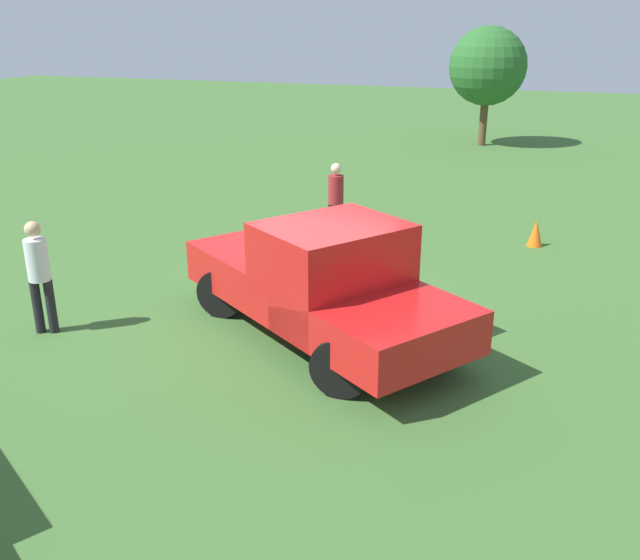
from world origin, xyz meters
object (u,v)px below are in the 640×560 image
pickup_truck (325,280)px  traffic_cone (536,233)px  person_bystander (336,198)px  tree_back_right (488,66)px  person_visitor (39,271)px

pickup_truck → traffic_cone: (-2.63, -5.74, -0.66)m
person_bystander → tree_back_right: 13.49m
tree_back_right → traffic_cone: 12.81m
person_bystander → person_visitor: (2.64, 5.87, 0.05)m
person_visitor → tree_back_right: tree_back_right is taller
pickup_truck → person_visitor: (4.04, 1.15, 0.05)m
person_visitor → traffic_cone: size_ratio=3.15×
person_bystander → person_visitor: bearing=116.0°
pickup_truck → person_bystander: 4.92m
tree_back_right → traffic_cone: (-2.65, 12.26, -2.57)m
pickup_truck → tree_back_right: size_ratio=1.19×
pickup_truck → person_visitor: pickup_truck is taller
person_visitor → traffic_cone: (-6.67, -6.89, -0.70)m
pickup_truck → person_visitor: 4.20m
person_bystander → person_visitor: size_ratio=0.96×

